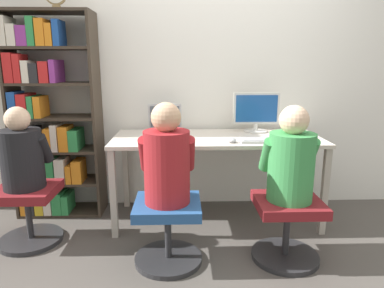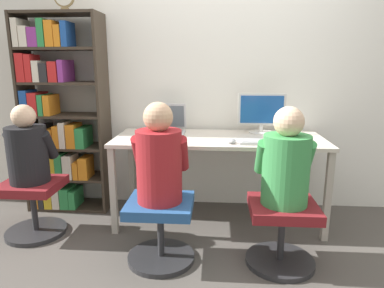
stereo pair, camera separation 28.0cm
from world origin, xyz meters
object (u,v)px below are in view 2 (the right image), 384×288
(keyboard, at_px, (265,142))
(bookshelf, at_px, (58,119))
(laptop, at_px, (168,127))
(person_at_monitor, at_px, (286,163))
(office_chair_right, at_px, (161,226))
(office_chair_side, at_px, (33,204))
(desktop_monitor, at_px, (262,114))
(office_chair_left, at_px, (282,229))
(person_near_shelf, at_px, (28,150))
(person_at_laptop, at_px, (159,159))

(keyboard, relative_size, bookshelf, 0.22)
(laptop, xyz_separation_m, person_at_monitor, (0.90, -0.81, -0.08))
(office_chair_right, xyz_separation_m, office_chair_side, (-1.10, 0.32, 0.00))
(person_at_monitor, height_order, bookshelf, bookshelf)
(laptop, distance_m, person_at_monitor, 1.21)
(office_chair_right, distance_m, person_at_monitor, 0.97)
(desktop_monitor, bearing_deg, office_chair_side, -163.09)
(office_chair_left, height_order, person_at_monitor, person_at_monitor)
(bookshelf, relative_size, person_near_shelf, 2.93)
(office_chair_side, bearing_deg, keyboard, 4.75)
(office_chair_right, distance_m, bookshelf, 1.52)
(bookshelf, bearing_deg, keyboard, -11.70)
(person_near_shelf, bearing_deg, keyboard, 4.61)
(person_at_monitor, relative_size, office_chair_side, 1.37)
(desktop_monitor, height_order, person_at_laptop, person_at_laptop)
(person_at_monitor, distance_m, person_near_shelf, 1.97)
(office_chair_left, height_order, bookshelf, bookshelf)
(laptop, xyz_separation_m, person_near_shelf, (-1.05, -0.51, -0.10))
(office_chair_left, xyz_separation_m, bookshelf, (-1.94, 0.85, 0.61))
(laptop, bearing_deg, office_chair_side, -153.98)
(laptop, xyz_separation_m, bookshelf, (-1.04, 0.03, 0.06))
(laptop, relative_size, office_chair_right, 0.70)
(person_at_monitor, bearing_deg, bookshelf, 156.54)
(office_chair_right, relative_size, person_at_laptop, 0.70)
(office_chair_right, xyz_separation_m, person_at_laptop, (0.00, 0.00, 0.49))
(desktop_monitor, height_order, person_near_shelf, desktop_monitor)
(office_chair_left, bearing_deg, keyboard, 99.13)
(keyboard, distance_m, person_near_shelf, 1.88)
(office_chair_left, xyz_separation_m, person_near_shelf, (-1.95, 0.31, 0.46))
(person_at_monitor, bearing_deg, person_at_laptop, -179.25)
(desktop_monitor, xyz_separation_m, office_chair_left, (0.06, -0.88, -0.67))
(person_near_shelf, bearing_deg, office_chair_side, -90.00)
(laptop, xyz_separation_m, office_chair_right, (0.05, -0.83, -0.56))
(office_chair_left, distance_m, person_at_monitor, 0.48)
(office_chair_side, bearing_deg, office_chair_left, -8.89)
(person_at_laptop, bearing_deg, office_chair_side, 164.24)
(office_chair_right, distance_m, office_chair_side, 1.15)
(office_chair_left, height_order, person_near_shelf, person_near_shelf)
(laptop, relative_size, bookshelf, 0.19)
(laptop, relative_size, person_at_laptop, 0.49)
(person_at_laptop, relative_size, office_chair_side, 1.42)
(laptop, xyz_separation_m, keyboard, (0.82, -0.36, -0.04))
(person_at_monitor, bearing_deg, office_chair_side, 171.25)
(person_near_shelf, bearing_deg, laptop, 25.82)
(keyboard, height_order, office_chair_left, keyboard)
(keyboard, relative_size, person_at_laptop, 0.59)
(keyboard, bearing_deg, person_at_laptop, -148.85)
(person_at_laptop, distance_m, office_chair_side, 1.25)
(desktop_monitor, distance_m, laptop, 0.85)
(person_near_shelf, bearing_deg, bookshelf, 89.18)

